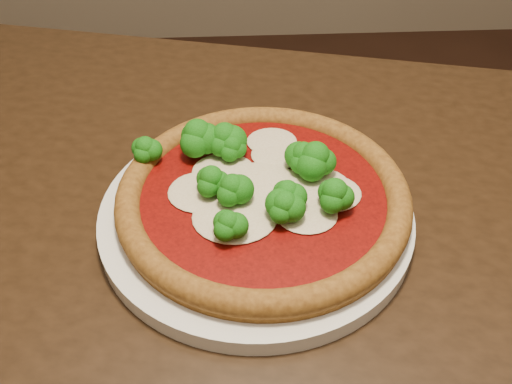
{
  "coord_description": "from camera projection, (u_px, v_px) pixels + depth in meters",
  "views": [
    {
      "loc": [
        -0.24,
        -0.31,
        1.17
      ],
      "look_at": [
        -0.22,
        0.11,
        0.79
      ],
      "focal_mm": 40.0,
      "sensor_mm": 36.0,
      "label": 1
    }
  ],
  "objects": [
    {
      "name": "dining_table",
      "position": [
        272.0,
        332.0,
        0.59
      ],
      "size": [
        1.43,
        1.14,
        0.75
      ],
      "rotation": [
        0.0,
        0.0,
        -0.24
      ],
      "color": "black",
      "rests_on": "floor"
    },
    {
      "name": "pizza",
      "position": [
        261.0,
        190.0,
        0.57
      ],
      "size": [
        0.29,
        0.29,
        0.06
      ],
      "rotation": [
        0.0,
        0.0,
        -0.22
      ],
      "color": "brown",
      "rests_on": "plate"
    },
    {
      "name": "plate",
      "position": [
        256.0,
        215.0,
        0.58
      ],
      "size": [
        0.32,
        0.32,
        0.02
      ],
      "primitive_type": "cylinder",
      "color": "silver",
      "rests_on": "dining_table"
    }
  ]
}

